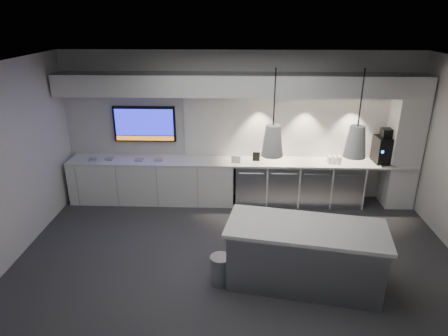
{
  "coord_description": "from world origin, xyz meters",
  "views": [
    {
      "loc": [
        -0.02,
        -5.28,
        3.66
      ],
      "look_at": [
        -0.25,
        1.1,
        1.16
      ],
      "focal_mm": 32.0,
      "sensor_mm": 36.0,
      "label": 1
    }
  ],
  "objects_px": {
    "bin": "(221,270)",
    "coffee_machine": "(385,149)",
    "wall_tv": "(145,124)",
    "island": "(304,255)"
  },
  "relations": [
    {
      "from": "bin",
      "to": "coffee_machine",
      "type": "xyz_separation_m",
      "value": [
        3.09,
        2.69,
        0.97
      ]
    },
    {
      "from": "wall_tv",
      "to": "coffee_machine",
      "type": "xyz_separation_m",
      "value": [
        4.74,
        -0.25,
        -0.38
      ]
    },
    {
      "from": "wall_tv",
      "to": "bin",
      "type": "xyz_separation_m",
      "value": [
        1.66,
        -2.93,
        -1.35
      ]
    },
    {
      "from": "wall_tv",
      "to": "bin",
      "type": "bearing_deg",
      "value": -60.52
    },
    {
      "from": "bin",
      "to": "coffee_machine",
      "type": "height_order",
      "value": "coffee_machine"
    },
    {
      "from": "island",
      "to": "coffee_machine",
      "type": "distance_m",
      "value": 3.35
    },
    {
      "from": "island",
      "to": "bin",
      "type": "relative_size",
      "value": 5.41
    },
    {
      "from": "wall_tv",
      "to": "island",
      "type": "bearing_deg",
      "value": -45.7
    },
    {
      "from": "wall_tv",
      "to": "coffee_machine",
      "type": "distance_m",
      "value": 4.77
    },
    {
      "from": "island",
      "to": "wall_tv",
      "type": "bearing_deg",
      "value": 144.41
    }
  ]
}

